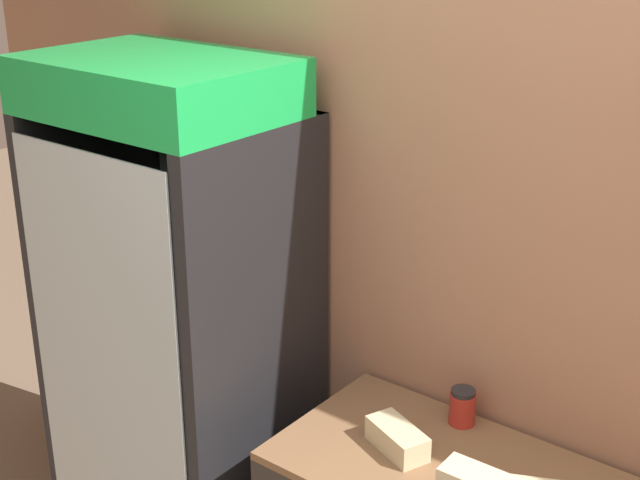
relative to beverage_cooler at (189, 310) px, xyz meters
name	(u,v)px	position (x,y,z in m)	size (l,w,h in m)	color
wall_back	(593,294)	(1.27, 0.32, 0.31)	(5.20, 0.10, 2.70)	#AD7A5B
beverage_cooler	(189,310)	(0.00, 0.00, 0.00)	(0.79, 0.64, 1.92)	black
sandwich_flat_left	(397,439)	(0.88, -0.03, -0.14)	(0.22, 0.16, 0.08)	beige
condiment_jar	(462,407)	(0.96, 0.21, -0.12)	(0.08, 0.08, 0.12)	#B72D23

